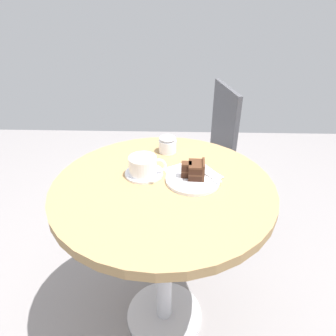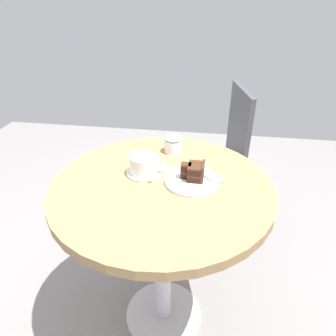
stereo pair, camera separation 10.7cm
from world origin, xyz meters
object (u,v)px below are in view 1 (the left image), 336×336
Objects in this scene: sugar_pot at (168,144)px; cake_plate at (193,180)px; fork at (210,177)px; cake_slice at (195,170)px; napkin at (193,174)px; cafe_chair at (207,151)px; coffee_cup at (143,165)px; teaspoon at (152,176)px; saucer at (144,173)px.

cake_plate is at bearing -66.71° from sugar_pot.
fork is at bearing 7.65° from cake_plate.
cake_slice is 0.06m from fork.
cake_slice is 0.05m from napkin.
fork is 0.12× the size of cafe_chair.
cake_plate is at bearing -10.86° from coffee_cup.
cake_slice reaches higher than cake_plate.
napkin is (-0.00, 0.03, -0.04)m from cake_slice.
teaspoon reaches higher than cake_plate.
teaspoon is 0.15m from napkin.
coffee_cup is at bearing 169.14° from cake_plate.
fork is (0.05, -0.00, -0.03)m from cake_slice.
saucer is 1.28× the size of teaspoon.
teaspoon is 0.75m from cafe_chair.
teaspoon is 0.57× the size of cake_plate.
sugar_pot is (-0.16, 0.22, 0.02)m from fork.
cake_slice reaches higher than teaspoon.
teaspoon is at bearing -102.98° from sugar_pot.
fork is at bearing -54.01° from sugar_pot.
fork is 0.71m from cafe_chair.
fork is (0.24, -0.03, -0.03)m from coffee_cup.
coffee_cup is 0.19m from cake_plate.
cake_plate is 0.25m from sugar_pot.
saucer is 1.04× the size of coffee_cup.
sugar_pot reaches higher than teaspoon.
teaspoon is 0.12× the size of cafe_chair.
saucer is at bearing -126.61° from teaspoon.
sugar_pot reaches higher than saucer.
coffee_cup reaches higher than cake_plate.
teaspoon is 0.21m from fork.
coffee_cup reaches higher than sugar_pot.
saucer is 0.04m from teaspoon.
cake_slice reaches higher than napkin.
cake_slice reaches higher than saucer.
coffee_cup is at bearing -118.56° from teaspoon.
cake_slice is (0.01, 0.01, 0.03)m from cake_plate.
cafe_chair is (0.12, 0.67, -0.27)m from cake_slice.
coffee_cup is 0.24m from fork.
sugar_pot reaches higher than cake_plate.
cake_slice is 1.13× the size of sugar_pot.
cake_plate is at bearing -121.08° from fork.
cake_slice is at bearing -21.71° from cafe_chair.
cafe_chair is at bearing 64.65° from saucer.
saucer is at bearing -178.99° from napkin.
teaspoon is 0.99× the size of fork.
sugar_pot reaches higher than napkin.
napkin is at bearing 104.70° from teaspoon.
sugar_pot is at bearing 119.04° from napkin.
cafe_chair reaches higher than sugar_pot.
teaspoon is 0.22m from sugar_pot.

